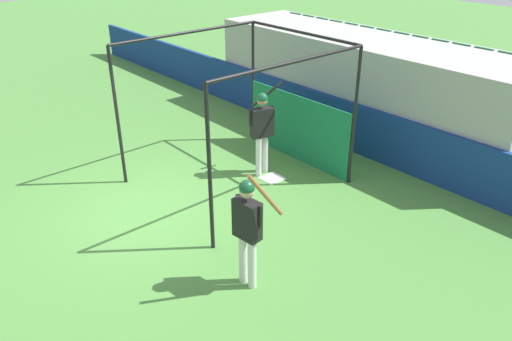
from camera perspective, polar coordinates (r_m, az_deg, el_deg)
name	(u,v)px	position (r m, az deg, el deg)	size (l,w,h in m)	color
ground_plane	(149,211)	(10.00, -12.10, -4.60)	(60.00, 60.00, 0.00)	#477F38
outfield_wall	(330,119)	(12.73, 8.50, 5.84)	(24.00, 0.12, 1.21)	navy
bleacher_section	(364,85)	(13.46, 12.29, 9.57)	(8.70, 2.40, 2.49)	#9E9E99
batting_cage	(277,113)	(11.00, 2.46, 6.62)	(3.25, 3.72, 2.98)	black
home_plate	(272,178)	(10.97, 1.87, -0.89)	(0.44, 0.44, 0.02)	white
player_batter	(262,125)	(10.73, 0.71, 5.21)	(0.56, 0.97, 2.00)	silver
player_waiting	(248,224)	(7.36, -0.95, -6.10)	(0.73, 0.54, 2.11)	silver
baseball	(208,170)	(11.29, -5.54, 0.00)	(0.07, 0.07, 0.07)	white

